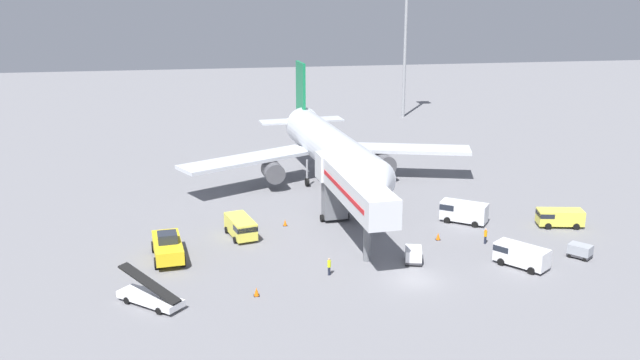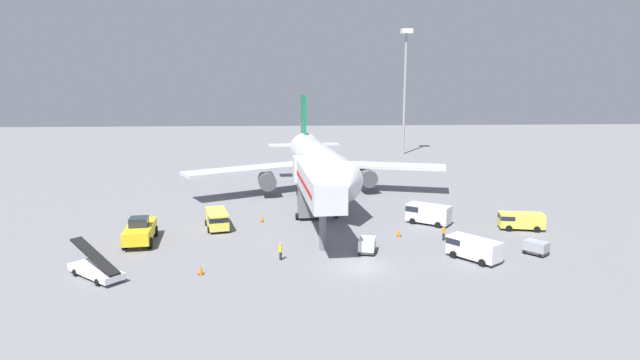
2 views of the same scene
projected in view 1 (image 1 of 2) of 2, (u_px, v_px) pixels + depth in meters
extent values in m
plane|color=slate|center=(415.00, 280.00, 62.30)|extent=(300.00, 300.00, 0.00)
cylinder|color=silver|center=(333.00, 150.00, 87.58)|extent=(8.25, 29.93, 4.98)
cone|color=silver|center=(379.00, 187.00, 72.30)|extent=(5.24, 4.02, 4.88)
cone|color=silver|center=(299.00, 120.00, 103.66)|extent=(5.31, 5.94, 4.73)
cube|color=#147A47|center=(301.00, 90.00, 101.12)|extent=(0.84, 4.29, 7.96)
cube|color=silver|center=(322.00, 120.00, 102.75)|extent=(6.28, 3.76, 0.24)
cube|color=silver|center=(281.00, 122.00, 101.20)|extent=(6.28, 3.76, 0.24)
cube|color=silver|center=(402.00, 149.00, 92.89)|extent=(18.07, 8.84, 0.44)
cube|color=silver|center=(247.00, 159.00, 87.55)|extent=(17.49, 12.12, 0.44)
cylinder|color=#4C4C51|center=(383.00, 163.00, 91.62)|extent=(2.82, 3.47, 2.47)
cylinder|color=#4C4C51|center=(273.00, 171.00, 87.84)|extent=(2.82, 3.47, 2.47)
cylinder|color=gray|center=(363.00, 200.00, 77.75)|extent=(0.28, 0.28, 2.94)
cylinder|color=black|center=(363.00, 213.00, 78.16)|extent=(0.47, 1.13, 1.10)
cylinder|color=gray|center=(350.00, 168.00, 90.79)|extent=(0.28, 0.28, 2.94)
cylinder|color=black|center=(350.00, 179.00, 91.20)|extent=(0.47, 1.13, 1.10)
cylinder|color=gray|center=(307.00, 171.00, 89.31)|extent=(0.28, 0.28, 2.94)
cylinder|color=black|center=(307.00, 182.00, 89.72)|extent=(0.47, 1.13, 1.10)
cube|color=silver|center=(357.00, 189.00, 67.92)|extent=(4.33, 16.78, 2.70)
cube|color=red|center=(342.00, 190.00, 67.57)|extent=(1.17, 13.89, 0.44)
cube|color=silver|center=(333.00, 166.00, 76.21)|extent=(3.67, 3.07, 2.84)
cube|color=#232833|center=(330.00, 161.00, 77.35)|extent=(3.31, 0.51, 0.90)
cube|color=slate|center=(335.00, 198.00, 76.62)|extent=(2.69, 2.00, 4.28)
cylinder|color=black|center=(322.00, 218.00, 76.89)|extent=(0.36, 0.82, 0.80)
cylinder|color=black|center=(347.00, 216.00, 77.55)|extent=(0.36, 0.82, 0.80)
cylinder|color=slate|center=(367.00, 237.00, 65.86)|extent=(0.70, 0.70, 4.68)
cube|color=yellow|center=(168.00, 247.00, 66.59)|extent=(3.28, 6.79, 1.28)
cube|color=#232833|center=(167.00, 237.00, 65.99)|extent=(1.96, 2.00, 0.90)
cylinder|color=black|center=(183.00, 261.00, 65.13)|extent=(0.53, 1.14, 1.10)
cylinder|color=black|center=(157.00, 263.00, 64.49)|extent=(0.53, 1.14, 1.10)
cylinder|color=black|center=(179.00, 244.00, 69.05)|extent=(0.53, 1.14, 1.10)
cylinder|color=black|center=(154.00, 247.00, 68.42)|extent=(0.53, 1.14, 1.10)
cube|color=white|center=(150.00, 298.00, 57.44)|extent=(5.66, 5.28, 0.55)
cube|color=black|center=(149.00, 283.00, 57.07)|extent=(5.15, 4.68, 2.07)
cylinder|color=black|center=(127.00, 301.00, 57.70)|extent=(0.60, 0.56, 0.60)
cylinder|color=black|center=(143.00, 293.00, 59.13)|extent=(0.60, 0.56, 0.60)
cylinder|color=black|center=(159.00, 311.00, 55.90)|extent=(0.60, 0.56, 0.60)
cylinder|color=black|center=(174.00, 303.00, 57.33)|extent=(0.60, 0.56, 0.60)
cube|color=silver|center=(464.00, 211.00, 76.39)|extent=(5.09, 4.45, 1.98)
cube|color=#1E232D|center=(449.00, 205.00, 76.99)|extent=(2.42, 2.50, 0.63)
cylinder|color=black|center=(447.00, 220.00, 76.52)|extent=(0.75, 0.68, 0.68)
cylinder|color=black|center=(452.00, 215.00, 78.10)|extent=(0.75, 0.68, 0.68)
cylinder|color=black|center=(475.00, 224.00, 75.20)|extent=(0.75, 0.68, 0.68)
cylinder|color=black|center=(480.00, 219.00, 76.78)|extent=(0.75, 0.68, 0.68)
cube|color=white|center=(522.00, 255.00, 64.83)|extent=(4.48, 5.00, 1.73)
cube|color=#1E232D|center=(506.00, 247.00, 65.80)|extent=(2.48, 2.41, 0.56)
cylinder|color=black|center=(501.00, 262.00, 65.40)|extent=(0.69, 0.75, 0.68)
cylinder|color=black|center=(511.00, 256.00, 66.68)|extent=(0.69, 0.75, 0.68)
cylinder|color=black|center=(531.00, 271.00, 63.43)|extent=(0.69, 0.75, 0.68)
cylinder|color=black|center=(541.00, 265.00, 64.71)|extent=(0.69, 0.75, 0.68)
cube|color=#E5DB4C|center=(241.00, 226.00, 72.30)|extent=(3.23, 5.36, 1.71)
cube|color=#1E232D|center=(245.00, 228.00, 70.69)|extent=(2.45, 2.07, 0.55)
cylinder|color=black|center=(255.00, 237.00, 71.53)|extent=(0.53, 0.75, 0.68)
cylinder|color=black|center=(236.00, 240.00, 70.78)|extent=(0.53, 0.75, 0.68)
cylinder|color=black|center=(246.00, 227.00, 74.28)|extent=(0.53, 0.75, 0.68)
cylinder|color=black|center=(227.00, 230.00, 73.52)|extent=(0.53, 0.75, 0.68)
cube|color=#E5DB4C|center=(560.00, 217.00, 75.31)|extent=(5.02, 2.88, 1.54)
cube|color=#1E232D|center=(545.00, 214.00, 75.26)|extent=(1.88, 2.28, 0.49)
cylinder|color=black|center=(548.00, 226.00, 74.63)|extent=(0.74, 0.48, 0.68)
cylinder|color=black|center=(543.00, 220.00, 76.47)|extent=(0.74, 0.48, 0.68)
cylinder|color=black|center=(576.00, 226.00, 74.54)|extent=(0.74, 0.48, 0.68)
cylinder|color=black|center=(571.00, 220.00, 76.38)|extent=(0.74, 0.48, 0.68)
cube|color=#38383D|center=(413.00, 260.00, 65.99)|extent=(2.00, 2.51, 0.22)
cube|color=silver|center=(414.00, 253.00, 65.81)|extent=(2.00, 2.51, 1.03)
cylinder|color=black|center=(421.00, 264.00, 65.22)|extent=(0.21, 0.38, 0.36)
cylinder|color=black|center=(406.00, 264.00, 65.35)|extent=(0.21, 0.38, 0.36)
cylinder|color=black|center=(420.00, 258.00, 66.69)|extent=(0.21, 0.38, 0.36)
cylinder|color=black|center=(406.00, 257.00, 66.82)|extent=(0.21, 0.38, 0.36)
cube|color=#38383D|center=(580.00, 255.00, 67.14)|extent=(2.37, 2.46, 0.22)
cube|color=#999EA5|center=(580.00, 249.00, 66.99)|extent=(2.37, 2.46, 0.91)
cylinder|color=black|center=(569.00, 256.00, 67.17)|extent=(0.32, 0.35, 0.36)
cylinder|color=black|center=(575.00, 252.00, 68.08)|extent=(0.32, 0.35, 0.36)
cylinder|color=black|center=(584.00, 260.00, 66.26)|extent=(0.32, 0.35, 0.36)
cylinder|color=black|center=(590.00, 256.00, 67.18)|extent=(0.32, 0.35, 0.36)
cylinder|color=#1E2333|center=(485.00, 240.00, 70.63)|extent=(0.28, 0.28, 0.77)
cylinder|color=orange|center=(486.00, 233.00, 70.43)|extent=(0.38, 0.38, 0.61)
sphere|color=tan|center=(486.00, 229.00, 70.32)|extent=(0.21, 0.21, 0.21)
cylinder|color=#1E2333|center=(329.00, 271.00, 63.22)|extent=(0.30, 0.30, 0.78)
cylinder|color=#D8EA19|center=(329.00, 264.00, 63.03)|extent=(0.40, 0.40, 0.62)
sphere|color=tan|center=(329.00, 259.00, 62.90)|extent=(0.21, 0.21, 0.21)
cube|color=black|center=(438.00, 240.00, 71.76)|extent=(0.50, 0.50, 0.03)
cone|color=orange|center=(438.00, 236.00, 71.66)|extent=(0.42, 0.42, 0.73)
cube|color=black|center=(257.00, 296.00, 59.23)|extent=(0.50, 0.50, 0.03)
cone|color=orange|center=(256.00, 292.00, 59.13)|extent=(0.42, 0.42, 0.73)
cube|color=black|center=(285.00, 226.00, 75.78)|extent=(0.46, 0.46, 0.03)
cone|color=orange|center=(285.00, 222.00, 75.68)|extent=(0.40, 0.40, 0.68)
cylinder|color=#93969B|center=(405.00, 46.00, 130.13)|extent=(0.56, 0.56, 26.36)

